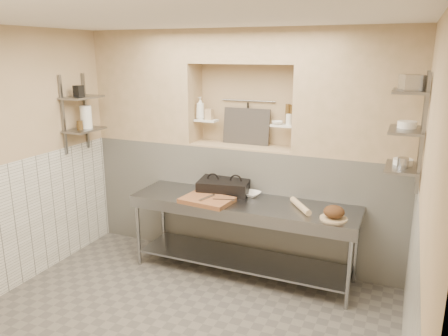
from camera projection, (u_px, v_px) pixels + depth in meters
The scene contains 48 objects.
floor at pixel (177, 329), 4.20m from camera, with size 4.00×3.90×0.10m, color #5E5953.
ceiling at pixel (167, 11), 3.45m from camera, with size 4.00×3.90×0.10m, color silver.
wall_left at pixel (3, 163), 4.61m from camera, with size 0.10×3.90×2.80m, color tan.
wall_right at pixel (429, 220), 3.05m from camera, with size 0.10×3.90×2.80m, color tan.
wall_back at pixel (250, 143), 5.60m from camera, with size 4.00×0.10×2.80m, color tan.
backwall_lower at pixel (243, 201), 5.56m from camera, with size 4.00×0.40×1.40m, color silver.
alcove_sill at pixel (243, 146), 5.38m from camera, with size 1.30×0.40×0.02m, color tan.
backwall_pillar_left at pixel (149, 86), 5.71m from camera, with size 1.35×0.40×1.40m, color tan.
backwall_pillar_right at pixel (359, 94), 4.70m from camera, with size 1.35×0.40×1.40m, color tan.
backwall_header at pixel (244, 46), 5.07m from camera, with size 1.30×0.40×0.40m, color tan.
wainscot_left at pixel (15, 225), 4.76m from camera, with size 0.02×3.90×1.40m, color silver.
wainscot_right at pixel (409, 306), 3.25m from camera, with size 0.02×3.90×1.40m, color silver.
alcove_shelf_left at pixel (206, 120), 5.50m from camera, with size 0.28×0.16×0.03m, color white.
alcove_shelf_right at pixel (283, 125), 5.12m from camera, with size 0.28×0.16×0.03m, color white.
utensil_rail at pixel (249, 101), 5.39m from camera, with size 0.02×0.02×0.70m, color gray.
hanging_steel at pixel (248, 115), 5.42m from camera, with size 0.02×0.02×0.30m, color black.
splash_panel at pixel (246, 126), 5.41m from camera, with size 0.60×0.02×0.45m, color #383330.
shelf_rail_left_a at pixel (86, 111), 5.59m from camera, with size 0.03×0.03×0.95m, color slate.
shelf_rail_left_b at pixel (63, 115), 5.23m from camera, with size 0.03×0.03×0.95m, color slate.
wall_shelf_left_lower at pixel (85, 130), 5.41m from camera, with size 0.30×0.50×0.03m, color slate.
wall_shelf_left_upper at pixel (82, 97), 5.31m from camera, with size 0.30×0.50×0.03m, color slate.
shelf_rail_right_a at pixel (423, 128), 4.07m from camera, with size 0.03×0.03×1.05m, color slate.
shelf_rail_right_b at pixel (423, 135), 3.72m from camera, with size 0.03×0.03×1.05m, color slate.
wall_shelf_right_lower at pixel (402, 168), 4.04m from camera, with size 0.30×0.50×0.03m, color slate.
wall_shelf_right_mid at pixel (406, 130), 3.95m from camera, with size 0.30×0.50×0.03m, color slate.
wall_shelf_right_upper at pixel (411, 91), 3.86m from camera, with size 0.30×0.50×0.03m, color slate.
prep_table at pixel (242, 223), 4.99m from camera, with size 2.60×0.70×0.90m.
panini_press at pixel (224, 186), 5.21m from camera, with size 0.66×0.52×0.16m.
cutting_board at pixel (207, 200), 4.89m from camera, with size 0.56×0.39×0.05m, color #935736.
knife_blade at pixel (223, 200), 4.84m from camera, with size 0.24×0.03×0.01m, color gray.
tongs at pixel (207, 198), 4.88m from camera, with size 0.02×0.02×0.26m, color gray.
mixing_bowl at pixel (251, 194), 5.10m from camera, with size 0.21×0.21×0.05m, color white.
rolling_pin at pixel (300, 206), 4.68m from camera, with size 0.07×0.07×0.45m, color tan.
bread_board at pixel (334, 218), 4.40m from camera, with size 0.28×0.28×0.02m, color tan.
bread_loaf at pixel (334, 212), 4.39m from camera, with size 0.21×0.21×0.13m, color #4C2D19.
bottle_soap at pixel (200, 108), 5.46m from camera, with size 0.11×0.11×0.28m, color white.
jar_alcove at pixel (209, 114), 5.47m from camera, with size 0.09×0.09×0.13m, color tan.
bowl_alcove at pixel (277, 123), 5.11m from camera, with size 0.13×0.13×0.04m, color white.
condiment_a at pixel (293, 115), 5.07m from camera, with size 0.06×0.06×0.23m, color #453015.
condiment_b at pixel (288, 114), 5.10m from camera, with size 0.06×0.06×0.24m, color #453015.
condiment_c at pixel (289, 120), 5.05m from camera, with size 0.07×0.07×0.13m, color white.
jug_left at pixel (86, 117), 5.41m from camera, with size 0.14×0.14×0.28m, color white.
jar_left at pixel (80, 125), 5.32m from camera, with size 0.07×0.07×0.11m, color #453015.
box_left_upper at pixel (79, 91), 5.24m from camera, with size 0.10×0.10×0.13m, color black.
bowl_right at pixel (403, 162), 4.08m from camera, with size 0.18×0.18×0.05m, color white.
canister_right at pixel (403, 163), 3.95m from camera, with size 0.10×0.10×0.10m, color gray.
bowl_right_mid at pixel (407, 125), 3.98m from camera, with size 0.17×0.17×0.06m, color white.
basket_right at pixel (412, 82), 3.79m from camera, with size 0.17×0.21×0.13m, color gray.
Camera 1 is at (1.85, -3.19, 2.54)m, focal length 35.00 mm.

